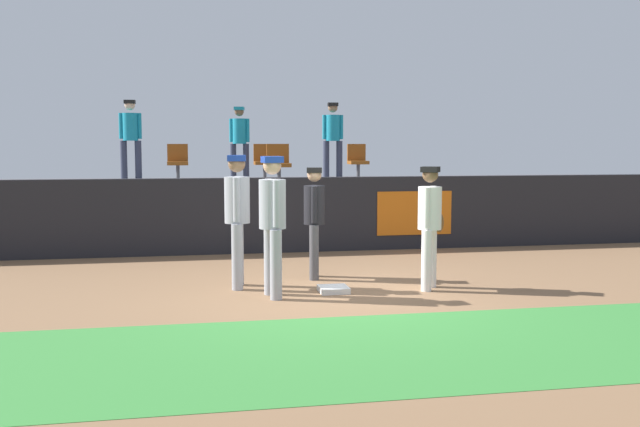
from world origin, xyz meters
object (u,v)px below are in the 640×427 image
object	(u,v)px
seat_front_center	(278,162)
spectator_capped	(130,134)
spectator_hooded	(333,134)
spectator_casual	(239,137)
first_base	(333,289)
player_coach_visitor	(237,211)
seat_back_center	(264,160)
player_umpire	(314,214)
seat_back_left	(178,160)
player_runner_visitor	(272,216)
player_fielder_home	(430,219)
seat_back_right	(358,159)

from	to	relation	value
seat_front_center	spectator_capped	bearing A→B (deg)	139.66
spectator_hooded	spectator_casual	xyz separation A→B (m)	(-2.37, -0.45, -0.08)
first_base	spectator_hooded	world-z (taller)	spectator_hooded
first_base	player_coach_visitor	world-z (taller)	player_coach_visitor
spectator_casual	spectator_hooded	bearing A→B (deg)	-157.54
seat_back_center	seat_front_center	size ratio (longest dim) A/B	1.00
player_coach_visitor	seat_front_center	bearing A→B (deg)	172.20
player_umpire	seat_back_center	size ratio (longest dim) A/B	2.01
first_base	seat_front_center	bearing A→B (deg)	90.71
seat_front_center	spectator_capped	distance (m)	4.19
player_umpire	seat_back_left	bearing A→B (deg)	-150.69
spectator_hooded	first_base	bearing A→B (deg)	83.75
first_base	player_runner_visitor	world-z (taller)	player_runner_visitor
seat_back_left	first_base	bearing A→B (deg)	-73.21
first_base	spectator_casual	xyz separation A→B (m)	(-0.69, 7.67, 2.16)
spectator_capped	seat_back_left	bearing A→B (deg)	142.97
first_base	player_fielder_home	bearing A→B (deg)	-1.14
player_runner_visitor	player_umpire	size ratio (longest dim) A/B	1.11
player_runner_visitor	seat_back_left	bearing A→B (deg)	-177.29
seat_back_center	player_coach_visitor	bearing A→B (deg)	-99.69
seat_back_center	seat_back_right	world-z (taller)	same
seat_front_center	spectator_casual	size ratio (longest dim) A/B	0.49
player_runner_visitor	player_umpire	xyz separation A→B (m)	(0.79, 1.24, -0.11)
seat_back_right	player_coach_visitor	bearing A→B (deg)	-117.18
seat_front_center	spectator_casual	bearing A→B (deg)	104.66
player_fielder_home	seat_back_left	bearing A→B (deg)	-121.29
player_umpire	seat_back_left	world-z (taller)	seat_back_left
player_coach_visitor	seat_back_center	size ratio (longest dim) A/B	2.25
seat_back_center	spectator_casual	size ratio (longest dim) A/B	0.49
player_umpire	seat_back_left	distance (m)	6.39
player_umpire	spectator_hooded	xyz separation A→B (m)	(1.75, 7.03, 1.31)
seat_back_left	player_umpire	bearing A→B (deg)	-71.04
first_base	seat_back_right	xyz separation A→B (m)	(2.07, 7.09, 1.64)
seat_back_center	seat_front_center	xyz separation A→B (m)	(0.10, -1.80, -0.00)
seat_front_center	spectator_capped	world-z (taller)	spectator_capped
player_fielder_home	player_umpire	bearing A→B (deg)	-94.98
seat_back_left	spectator_casual	world-z (taller)	spectator_casual
player_umpire	spectator_hooded	distance (m)	7.37
seat_back_right	seat_front_center	bearing A→B (deg)	-139.85
player_runner_visitor	seat_front_center	world-z (taller)	seat_front_center
seat_back_right	player_fielder_home	bearing A→B (deg)	-95.53
player_umpire	spectator_capped	world-z (taller)	spectator_capped
spectator_capped	seat_back_center	bearing A→B (deg)	165.98
player_umpire	seat_back_right	size ratio (longest dim) A/B	2.01
player_coach_visitor	seat_back_left	bearing A→B (deg)	-165.83
seat_back_right	spectator_capped	distance (m)	5.40
spectator_casual	seat_back_left	bearing A→B (deg)	33.49
seat_front_center	seat_back_left	xyz separation A→B (m)	(-2.07, 1.80, -0.00)
seat_front_center	seat_back_right	world-z (taller)	same
first_base	spectator_capped	world-z (taller)	spectator_capped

